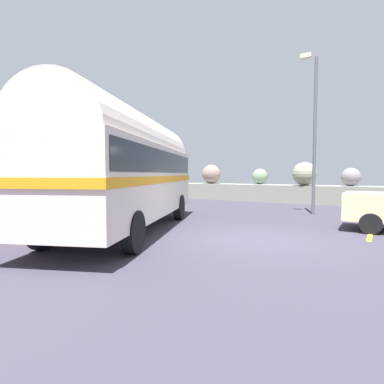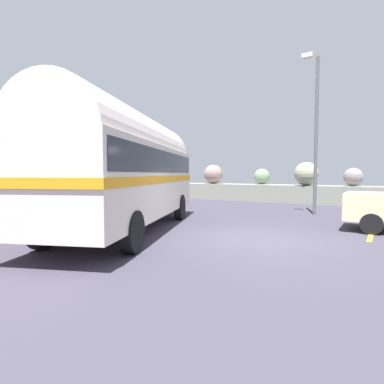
% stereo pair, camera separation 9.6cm
% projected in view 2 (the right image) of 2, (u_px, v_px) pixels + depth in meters
% --- Properties ---
extents(ground, '(32.00, 26.00, 0.02)m').
position_uv_depth(ground, '(254.00, 240.00, 8.40)').
color(ground, '#383542').
extents(breakwater, '(31.36, 2.19, 2.50)m').
position_uv_depth(breakwater, '(328.00, 191.00, 18.29)').
color(breakwater, gray).
rests_on(breakwater, ground).
extents(vintage_coach, '(5.56, 8.83, 3.70)m').
position_uv_depth(vintage_coach, '(127.00, 165.00, 9.57)').
color(vintage_coach, black).
rests_on(vintage_coach, ground).
extents(second_coach, '(6.34, 8.63, 3.70)m').
position_uv_depth(second_coach, '(58.00, 168.00, 12.58)').
color(second_coach, black).
rests_on(second_coach, ground).
extents(lamp_post, '(0.59, 0.78, 6.77)m').
position_uv_depth(lamp_post, '(315.00, 127.00, 13.26)').
color(lamp_post, '#5B5B60').
rests_on(lamp_post, ground).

